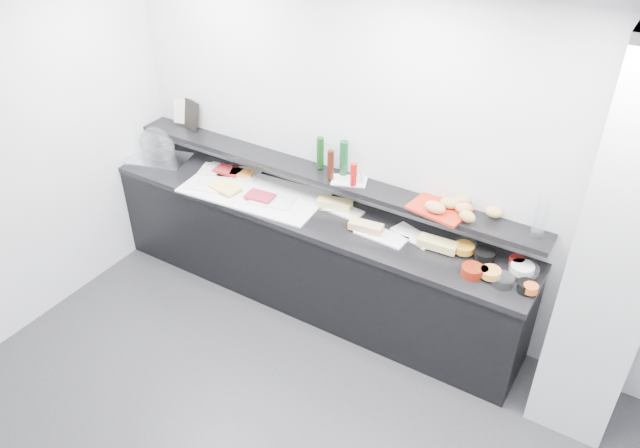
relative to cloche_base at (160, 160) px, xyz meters
The scene contains 55 objects.
back_wall 2.32m from the cloche_base, ahead, with size 5.00×0.02×2.70m, color silver.
ceiling 3.32m from the cloche_base, 36.45° to the right, with size 5.00×5.00×0.00m, color white.
column 3.78m from the cloche_base, ahead, with size 0.50×0.50×2.70m, color silver.
buffet_cabinet 1.63m from the cloche_base, ahead, with size 3.60×0.60×0.85m, color black.
counter_top 1.56m from the cloche_base, ahead, with size 3.62×0.62×0.05m, color black.
wall_shelf 1.58m from the cloche_base, ahead, with size 3.60×0.25×0.04m, color black.
cloche_base is the anchor object (origin of this frame).
cloche_dome 0.13m from the cloche_base, 143.77° to the left, with size 0.38×0.25×0.34m, color white.
linen_runner 1.02m from the cloche_base, ahead, with size 1.18×0.56×0.01m, color white.
platter_meat_a 0.58m from the cloche_base, 12.13° to the left, with size 0.32×0.21×0.01m, color silver.
food_meat_a 0.67m from the cloche_base, 11.86° to the left, with size 0.23×0.15×0.02m, color maroon.
platter_salmon 0.77m from the cloche_base, 12.67° to the left, with size 0.34×0.23×0.01m, color silver.
food_salmon 0.80m from the cloche_base, 12.19° to the left, with size 0.19×0.12×0.02m, color orange.
platter_cheese 0.64m from the cloche_base, 10.71° to the right, with size 0.32×0.21×0.01m, color white.
food_cheese 0.82m from the cloche_base, ahead, with size 0.25×0.16×0.02m, color #FAD961.
platter_meat_b 1.24m from the cloche_base, ahead, with size 0.34×0.23×0.01m, color silver.
food_meat_b 1.14m from the cloche_base, ahead, with size 0.22×0.14×0.02m, color maroon.
sandwich_plate_left 1.77m from the cloche_base, ahead, with size 0.37×0.16×0.01m, color white.
sandwich_food_left 1.72m from the cloche_base, ahead, with size 0.27×0.11×0.06m, color #E7D079.
tongs_left 1.71m from the cloche_base, ahead, with size 0.01×0.01×0.16m, color #ADB0B4.
sandwich_plate_mid 2.20m from the cloche_base, ahead, with size 0.39×0.17×0.01m, color white.
sandwich_food_mid 2.07m from the cloche_base, ahead, with size 0.25×0.10×0.06m, color tan.
tongs_mid 2.08m from the cloche_base, ahead, with size 0.01×0.01×0.16m, color silver.
sandwich_plate_right 2.41m from the cloche_base, ahead, with size 0.34×0.15×0.01m, color white.
sandwich_food_right 2.62m from the cloche_base, ahead, with size 0.28×0.11×0.06m, color tan.
tongs_right 2.51m from the cloche_base, ahead, with size 0.01×0.01×0.16m, color #B4B7BC.
bowl_glass_fruit 2.79m from the cloche_base, ahead, with size 0.17×0.17×0.07m, color silver.
fill_glass_fruit 2.80m from the cloche_base, ahead, with size 0.14×0.14×0.05m, color orange.
bowl_black_jam 2.94m from the cloche_base, ahead, with size 0.15×0.15×0.07m, color black.
fill_black_jam 3.16m from the cloche_base, ahead, with size 0.11×0.11×0.05m, color #61120D.
bowl_glass_cream 3.23m from the cloche_base, ahead, with size 0.20×0.20×0.07m, color silver.
fill_glass_cream 3.22m from the cloche_base, ahead, with size 0.16×0.16×0.05m, color white.
bowl_red_jam 2.93m from the cloche_base, ahead, with size 0.15×0.15×0.07m, color maroon.
fill_red_jam 2.99m from the cloche_base, ahead, with size 0.10×0.10×0.05m, color #63250E.
bowl_glass_salmon 3.14m from the cloche_base, ahead, with size 0.14×0.14×0.07m, color silver.
fill_glass_salmon 3.05m from the cloche_base, ahead, with size 0.14×0.14×0.05m, color orange.
bowl_black_fruit 3.29m from the cloche_base, ahead, with size 0.12×0.12×0.07m, color black.
fill_black_fruit 3.32m from the cloche_base, ahead, with size 0.10×0.10×0.05m, color #D95C1D.
framed_print 0.49m from the cloche_base, 63.42° to the left, with size 0.22×0.02×0.26m, color black.
print_art 0.47m from the cloche_base, 80.05° to the left, with size 0.18×0.00×0.22m, color beige.
condiment_tray 1.84m from the cloche_base, ahead, with size 0.27×0.16×0.01m, color white.
bottle_green_a 1.58m from the cloche_base, ahead, with size 0.06×0.06×0.26m, color #0F3912.
bottle_brown 1.72m from the cloche_base, ahead, with size 0.05×0.05×0.24m, color black.
bottle_green_b 1.78m from the cloche_base, ahead, with size 0.07×0.07×0.28m, color #103E1D.
bottle_hot 1.90m from the cloche_base, ahead, with size 0.05×0.05×0.18m, color #B2100C.
shaker_salt 1.94m from the cloche_base, ahead, with size 0.03×0.03×0.07m, color silver.
shaker_pepper 1.93m from the cloche_base, ahead, with size 0.03×0.03×0.07m, color white.
bread_tray 2.57m from the cloche_base, ahead, with size 0.41×0.28×0.02m, color #B22713.
bread_roll_n 2.71m from the cloche_base, ahead, with size 0.12×0.08×0.08m, color #B28344.
bread_roll_ne 2.94m from the cloche_base, ahead, with size 0.13×0.08×0.08m, color tan.
bread_roll_sw 2.57m from the cloche_base, ahead, with size 0.16×0.10×0.08m, color #C27F4A.
bread_roll_se 2.80m from the cloche_base, ahead, with size 0.13×0.08×0.08m, color #B28744.
bread_roll_midw 2.64m from the cloche_base, ahead, with size 0.15×0.09×0.08m, color #AD8B42.
bread_roll_mide 2.75m from the cloche_base, ahead, with size 0.12×0.08×0.08m, color #D88752.
carafe 3.26m from the cloche_base, ahead, with size 0.09×0.09×0.30m, color white.
Camera 1 is at (1.53, -1.76, 3.57)m, focal length 35.00 mm.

